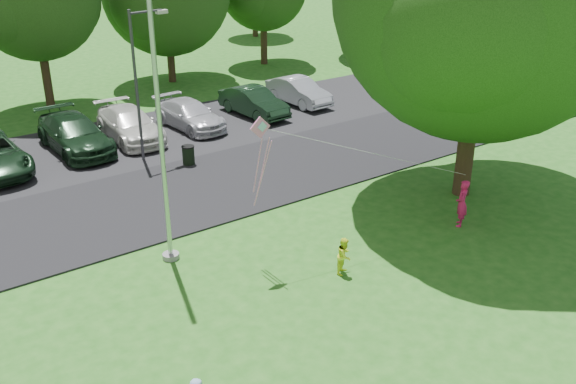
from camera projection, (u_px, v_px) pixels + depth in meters
ground at (371, 296)px, 17.32m from camera, size 120.00×120.00×0.00m
park_road at (208, 187)px, 23.98m from camera, size 60.00×6.00×0.06m
parking_strip at (137, 140)px, 28.80m from camera, size 42.00×7.00×0.06m
flagpole at (160, 125)px, 17.46m from camera, size 0.50×0.50×10.00m
street_lamp at (140, 72)px, 25.18m from camera, size 1.71×0.37×6.08m
trash_can at (188, 156)px, 25.87m from camera, size 0.52×0.52×0.83m
parked_cars at (108, 130)px, 27.81m from camera, size 20.25×5.54×1.47m
woman at (462, 203)px, 20.83m from camera, size 0.69×0.66×1.59m
child_yellow at (344, 256)px, 18.20m from camera, size 0.67×0.63×1.11m
kite at (266, 143)px, 17.50m from camera, size 6.92×2.06×2.71m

